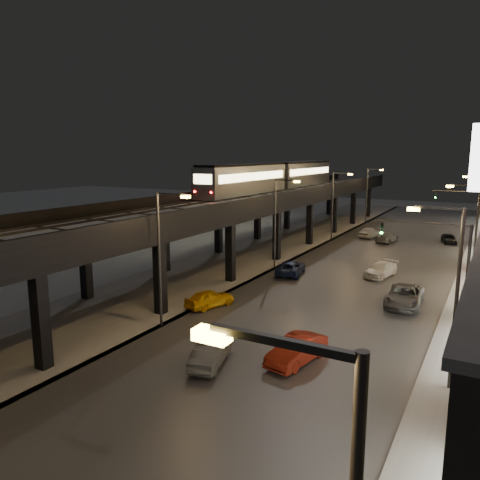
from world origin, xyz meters
The scene contains 25 objects.
road_surface centered at (7.50, 35.00, 0.03)m, with size 17.00×120.00×0.06m, color #46474D.
sidewalk_right centered at (17.50, 35.00, 0.07)m, with size 4.00×120.00×0.14m, color #9FA1A8.
under_viaduct_pavement centered at (-6.00, 35.00, 0.03)m, with size 11.00×120.00×0.06m, color #9FA1A8.
elevated_viaduct centered at (-6.00, 31.84, 5.62)m, with size 9.00×100.00×6.30m.
viaduct_trackbed centered at (-6.01, 31.97, 6.39)m, with size 8.40×100.00×0.32m.
viaduct_parapet_streetside centered at (-1.65, 32.00, 6.85)m, with size 0.30×100.00×1.10m, color black.
viaduct_parapet_far centered at (-10.35, 32.00, 6.85)m, with size 0.30×100.00×1.10m, color black.
streetlight_left_1 centered at (-0.43, 13.00, 5.24)m, with size 2.57×0.28×9.00m.
streetlight_right_1 centered at (16.73, 13.00, 5.24)m, with size 2.56×0.28×9.00m.
streetlight_left_2 centered at (-0.43, 31.00, 5.24)m, with size 2.57×0.28×9.00m.
streetlight_right_2 centered at (16.73, 31.00, 5.24)m, with size 2.56×0.28×9.00m.
streetlight_left_3 centered at (-0.43, 49.00, 5.24)m, with size 2.57×0.28×9.00m.
streetlight_left_4 centered at (-0.43, 67.00, 5.24)m, with size 2.57×0.28×9.00m.
traffic_light_rig_a centered at (15.84, 22.00, 4.50)m, with size 6.10×0.34×7.00m.
traffic_light_rig_b centered at (15.84, 52.00, 4.50)m, with size 6.10×0.34×7.00m.
subway_train centered at (-8.50, 48.30, 8.41)m, with size 3.01×36.68×3.60m.
car_taxi centered at (0.04, 17.82, 0.67)m, with size 1.57×3.91×1.33m, color #EEAC10.
car_near_white centered at (5.37, 9.58, 0.64)m, with size 1.37×3.91×1.29m, color #56585A.
car_mid_silver centered at (1.62, 29.67, 0.66)m, with size 2.20×4.76×1.32m, color #182347.
car_mid_dark centered at (6.09, 50.99, 0.67)m, with size 1.88×4.62×1.34m, color gray.
car_far_white centered at (3.26, 53.37, 0.73)m, with size 1.73×4.29×1.46m, color silver.
car_onc_silver centered at (9.34, 12.18, 0.72)m, with size 1.52×4.37×1.44m, color maroon.
car_onc_dark centered at (12.76, 25.25, 0.75)m, with size 2.48×5.37×1.49m, color slate.
car_onc_white centered at (9.26, 33.11, 0.65)m, with size 1.81×4.46×1.29m, color white.
car_onc_red centered at (13.24, 54.06, 0.63)m, with size 1.48×3.67×1.25m, color black.
Camera 1 is at (18.29, -10.46, 11.40)m, focal length 35.00 mm.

